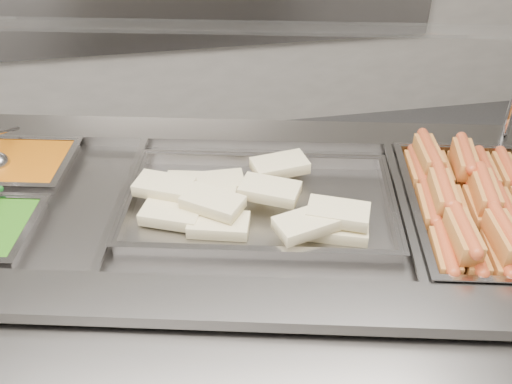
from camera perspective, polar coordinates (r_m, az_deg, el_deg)
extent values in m
cube|color=slate|center=(2.00, -1.63, -12.46)|extent=(2.13, 1.25, 0.97)
cube|color=gray|center=(1.37, -3.10, -10.96)|extent=(2.07, 0.59, 0.03)
cube|color=gray|center=(1.98, -1.11, 5.83)|extent=(2.07, 0.59, 0.03)
cube|color=black|center=(1.74, -1.83, -4.37)|extent=(1.89, 1.01, 0.02)
cube|color=gray|center=(1.68, 14.48, -1.14)|extent=(0.16, 0.62, 0.01)
cube|color=gray|center=(1.70, -13.15, -0.40)|extent=(0.16, 0.62, 0.01)
cube|color=gray|center=(1.28, -3.80, -18.14)|extent=(2.01, 0.70, 0.02)
cube|color=silver|center=(1.64, -1.64, 16.18)|extent=(1.86, 0.71, 0.09)
cube|color=#C45B0A|center=(1.98, -22.68, 1.81)|extent=(0.36, 0.31, 0.10)
cube|color=#AF6524|center=(1.57, 18.30, -6.02)|extent=(0.10, 0.18, 0.06)
cylinder|color=#D35526|center=(1.55, 18.47, -5.34)|extent=(0.08, 0.19, 0.03)
cube|color=#AF6524|center=(1.71, 16.95, -1.59)|extent=(0.10, 0.18, 0.06)
cylinder|color=#D35526|center=(1.70, 17.08, -0.99)|extent=(0.08, 0.19, 0.03)
cube|color=#AF6524|center=(1.87, 15.78, 1.98)|extent=(0.09, 0.17, 0.06)
cylinder|color=#D35526|center=(1.85, 15.92, 2.66)|extent=(0.07, 0.19, 0.03)
cube|color=#AF6524|center=(1.59, 20.69, -5.99)|extent=(0.09, 0.17, 0.06)
cylinder|color=#D35526|center=(1.57, 20.88, -5.33)|extent=(0.07, 0.19, 0.03)
cube|color=#AF6524|center=(1.73, 19.15, -1.63)|extent=(0.10, 0.18, 0.06)
cylinder|color=#D35526|center=(1.72, 19.30, -1.04)|extent=(0.08, 0.19, 0.03)
cube|color=#AF6524|center=(1.88, 17.82, 1.93)|extent=(0.09, 0.18, 0.06)
cylinder|color=#D35526|center=(1.87, 17.97, 2.58)|extent=(0.08, 0.19, 0.03)
cube|color=#AF6524|center=(1.61, 23.04, -6.02)|extent=(0.09, 0.18, 0.06)
cylinder|color=#D35526|center=(1.60, 23.26, -5.32)|extent=(0.08, 0.19, 0.03)
cube|color=#AF6524|center=(1.75, 21.33, -1.67)|extent=(0.09, 0.17, 0.06)
cylinder|color=#D35526|center=(1.74, 21.49, -1.09)|extent=(0.07, 0.19, 0.03)
cube|color=#AF6524|center=(1.90, 19.85, 1.85)|extent=(0.09, 0.17, 0.06)
cylinder|color=#D35526|center=(1.89, 20.00, 2.49)|extent=(0.07, 0.19, 0.03)
cube|color=#AF6524|center=(1.78, 23.44, -1.78)|extent=(0.10, 0.18, 0.06)
cylinder|color=#D35526|center=(1.76, 23.63, -1.13)|extent=(0.08, 0.19, 0.03)
cube|color=#AF6524|center=(1.93, 21.83, 1.79)|extent=(0.10, 0.18, 0.06)
cylinder|color=#D35526|center=(1.91, 22.00, 2.41)|extent=(0.08, 0.19, 0.03)
cube|color=#AF6524|center=(1.95, 23.73, 1.71)|extent=(0.10, 0.18, 0.06)
cylinder|color=#D35526|center=(1.94, 23.91, 2.32)|extent=(0.08, 0.19, 0.03)
cube|color=#AF6524|center=(1.55, 20.00, -4.17)|extent=(0.08, 0.17, 0.06)
cylinder|color=#D35526|center=(1.54, 20.19, -3.47)|extent=(0.06, 0.19, 0.03)
cube|color=#AF6524|center=(1.69, 18.18, -0.05)|extent=(0.10, 0.18, 0.06)
cylinder|color=#D35526|center=(1.68, 18.33, 0.62)|extent=(0.08, 0.19, 0.03)
cube|color=#AF6524|center=(1.84, 16.84, 3.55)|extent=(0.08, 0.17, 0.06)
cylinder|color=#D35526|center=(1.83, 16.97, 4.19)|extent=(0.06, 0.19, 0.03)
cube|color=#AF6524|center=(1.59, 23.62, -4.17)|extent=(0.08, 0.17, 0.06)
cylinder|color=#D35526|center=(1.57, 23.84, -3.49)|extent=(0.06, 0.19, 0.03)
cube|color=#AF6524|center=(1.73, 21.91, 0.00)|extent=(0.10, 0.18, 0.06)
cylinder|color=#D35526|center=(1.72, 22.09, 0.66)|extent=(0.08, 0.19, 0.03)
cube|color=#AF6524|center=(1.86, 20.13, 3.08)|extent=(0.10, 0.18, 0.06)
cylinder|color=#D35526|center=(1.85, 20.29, 3.71)|extent=(0.09, 0.19, 0.03)
cube|color=beige|center=(1.62, -8.46, -2.24)|extent=(0.19, 0.15, 0.04)
cube|color=beige|center=(1.57, -3.75, -3.28)|extent=(0.19, 0.13, 0.04)
cube|color=beige|center=(1.64, -4.79, -1.40)|extent=(0.19, 0.14, 0.04)
cube|color=beige|center=(1.67, -4.98, -0.70)|extent=(0.19, 0.14, 0.04)
cube|color=beige|center=(1.73, -6.31, 0.76)|extent=(0.18, 0.13, 0.04)
cube|color=beige|center=(1.64, -5.96, -1.44)|extent=(0.18, 0.12, 0.04)
cube|color=beige|center=(1.72, -3.99, 0.84)|extent=(0.17, 0.10, 0.04)
cube|color=beige|center=(1.58, 8.14, -3.67)|extent=(0.19, 0.14, 0.04)
cube|color=beige|center=(1.74, 2.40, 2.67)|extent=(0.18, 0.12, 0.04)
cube|color=beige|center=(1.56, 8.21, -2.09)|extent=(0.19, 0.15, 0.04)
cube|color=beige|center=(1.52, 5.08, -3.16)|extent=(0.19, 0.14, 0.04)
cube|color=beige|center=(1.63, 1.40, 0.18)|extent=(0.19, 0.16, 0.04)
cube|color=beige|center=(1.59, -4.35, -1.03)|extent=(0.19, 0.17, 0.04)
cube|color=beige|center=(1.67, -9.14, 0.54)|extent=(0.19, 0.16, 0.04)
cylinder|color=#A8A8AD|center=(1.99, -23.91, 5.56)|extent=(0.05, 0.19, 0.09)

